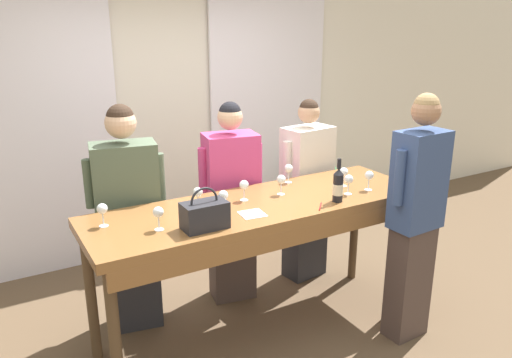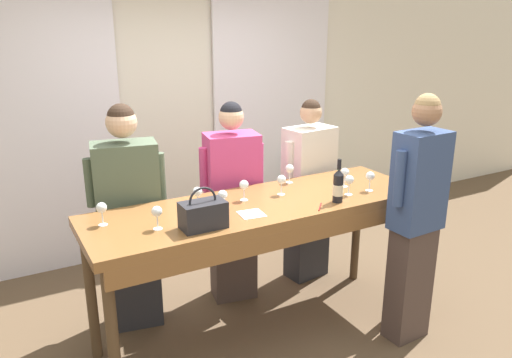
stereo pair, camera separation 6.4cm
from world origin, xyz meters
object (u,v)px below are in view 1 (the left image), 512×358
object	(u,v)px
wine_glass_front_right	(244,186)
wine_glass_back_left	(349,180)
handbag	(205,215)
wine_glass_back_mid	(289,169)
wine_glass_back_right	(369,176)
host_pouring	(415,217)
wine_glass_center_mid	(344,173)
wine_glass_near_host	(158,213)
wine_bottle	(338,186)
tasting_bar	(263,217)
guest_olive_jacket	(128,220)
wine_glass_center_right	(281,180)
potted_plant	(321,188)
guest_pink_top	(231,203)
wine_glass_front_mid	(223,196)
wine_glass_center_left	(102,210)
guest_cream_sweater	(306,191)
wine_glass_front_left	(198,193)

from	to	relation	value
wine_glass_front_right	wine_glass_back_left	bearing A→B (deg)	-20.25
handbag	wine_glass_back_mid	size ratio (longest dim) A/B	1.84
wine_glass_back_right	host_pouring	size ratio (longest dim) A/B	0.08
handbag	wine_glass_center_mid	size ratio (longest dim) A/B	1.84
wine_glass_back_right	wine_glass_near_host	xyz separation A→B (m)	(-1.61, 0.07, -0.00)
wine_bottle	wine_glass_front_right	xyz separation A→B (m)	(-0.55, 0.34, -0.01)
tasting_bar	guest_olive_jacket	size ratio (longest dim) A/B	1.43
wine_glass_center_mid	host_pouring	world-z (taller)	host_pouring
wine_glass_front_right	wine_glass_center_right	world-z (taller)	same
wine_bottle	host_pouring	distance (m)	0.59
wine_bottle	wine_glass_back_mid	xyz separation A→B (m)	(-0.06, 0.53, -0.01)
tasting_bar	wine_glass_near_host	size ratio (longest dim) A/B	16.47
wine_glass_back_mid	wine_glass_near_host	distance (m)	1.25
wine_glass_center_mid	potted_plant	xyz separation A→B (m)	(0.93, 1.47, -0.70)
guest_pink_top	tasting_bar	bearing A→B (deg)	-95.70
wine_glass_back_left	host_pouring	xyz separation A→B (m)	(0.28, -0.39, -0.21)
wine_glass_front_right	host_pouring	distance (m)	1.21
host_pouring	wine_bottle	bearing A→B (deg)	144.74
guest_olive_jacket	wine_glass_back_left	bearing A→B (deg)	-27.66
wine_bottle	wine_glass_front_mid	world-z (taller)	wine_bottle
wine_glass_center_mid	guest_olive_jacket	bearing A→B (deg)	158.95
wine_glass_back_mid	potted_plant	distance (m)	1.85
wine_glass_center_left	guest_olive_jacket	bearing A→B (deg)	58.83
wine_bottle	wine_glass_center_left	bearing A→B (deg)	166.41
wine_glass_back_left	guest_pink_top	bearing A→B (deg)	127.73
wine_glass_center_mid	wine_glass_near_host	distance (m)	1.51
wine_glass_front_right	guest_pink_top	size ratio (longest dim) A/B	0.09
wine_glass_back_right	guest_cream_sweater	size ratio (longest dim) A/B	0.09
wine_glass_back_left	guest_cream_sweater	world-z (taller)	guest_cream_sweater
wine_bottle	guest_olive_jacket	size ratio (longest dim) A/B	0.18
wine_glass_back_mid	guest_olive_jacket	distance (m)	1.26
wine_glass_back_right	wine_glass_near_host	distance (m)	1.61
guest_olive_jacket	guest_pink_top	size ratio (longest dim) A/B	1.03
wine_glass_front_right	wine_glass_back_left	size ratio (longest dim) A/B	1.00
wine_glass_front_right	wine_glass_near_host	size ratio (longest dim) A/B	1.00
wine_glass_center_left	wine_glass_front_right	bearing A→B (deg)	-1.43
wine_glass_front_left	wine_glass_back_mid	size ratio (longest dim) A/B	1.00
handbag	guest_cream_sweater	distance (m)	1.58
wine_bottle	wine_glass_center_left	size ratio (longest dim) A/B	2.08
potted_plant	wine_glass_front_right	bearing A→B (deg)	-141.97
wine_glass_center_left	host_pouring	world-z (taller)	host_pouring
wine_glass_center_mid	guest_pink_top	size ratio (longest dim) A/B	0.09
wine_glass_back_mid	wine_glass_back_right	distance (m)	0.61
wine_glass_center_mid	guest_pink_top	distance (m)	0.93
tasting_bar	potted_plant	size ratio (longest dim) A/B	3.06
wine_glass_front_mid	guest_pink_top	xyz separation A→B (m)	(0.37, 0.60, -0.31)
guest_pink_top	potted_plant	world-z (taller)	guest_pink_top
guest_pink_top	wine_glass_back_right	bearing A→B (deg)	-44.18
wine_glass_back_mid	guest_cream_sweater	distance (m)	0.59
host_pouring	potted_plant	xyz separation A→B (m)	(0.74, 2.02, -0.49)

